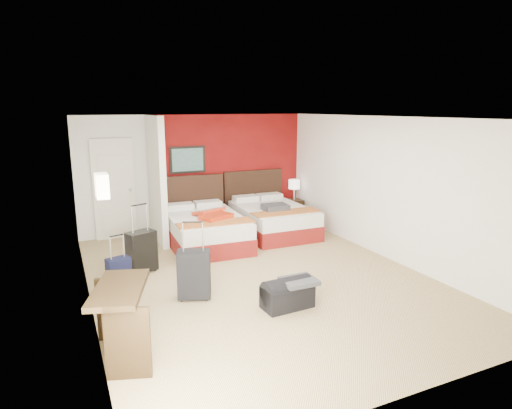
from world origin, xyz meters
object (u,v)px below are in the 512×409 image
red_suitcase_open (212,214)px  desk (122,322)px  nightstand (294,210)px  bed_left (206,231)px  bed_right (273,220)px  table_lamp (294,190)px  suitcase_navy (119,275)px  duffel_bag (287,295)px  suitcase_black (142,253)px  suitcase_charcoal (194,276)px

red_suitcase_open → desk: 3.94m
nightstand → red_suitcase_open: bearing=-154.4°
bed_left → bed_right: bed_left is taller
bed_right → red_suitcase_open: 1.54m
bed_right → desk: size_ratio=1.98×
table_lamp → suitcase_navy: size_ratio=1.03×
nightstand → duffel_bag: 4.66m
table_lamp → duffel_bag: (-2.35, -4.02, -0.58)m
bed_left → desk: size_ratio=2.00×
red_suitcase_open → table_lamp: table_lamp is taller
bed_right → duffel_bag: bed_right is taller
suitcase_black → desk: size_ratio=0.67×
bed_left → nightstand: bearing=24.0°
bed_left → duffel_bag: size_ratio=2.92×
bed_left → suitcase_navy: bearing=-137.9°
bed_left → suitcase_black: 1.69m
red_suitcase_open → nightstand: red_suitcase_open is taller
nightstand → desk: 6.29m
bed_left → desk: bearing=-118.2°
red_suitcase_open → suitcase_charcoal: 2.41m
suitcase_black → desk: (-0.65, -2.46, 0.08)m
table_lamp → suitcase_black: table_lamp is taller
table_lamp → duffel_bag: 4.69m
table_lamp → suitcase_navy: (-4.33, -2.45, -0.52)m
nightstand → table_lamp: size_ratio=1.09×
suitcase_navy → desk: desk is taller
red_suitcase_open → suitcase_black: size_ratio=1.20×
duffel_bag → nightstand: bearing=56.6°
suitcase_charcoal → suitcase_navy: 1.20m
red_suitcase_open → table_lamp: 2.62m
bed_right → suitcase_navy: bearing=-152.2°
bed_left → nightstand: size_ratio=3.80×
bed_right → nightstand: 1.19m
suitcase_charcoal → duffel_bag: suitcase_charcoal is taller
nightstand → suitcase_black: 4.33m
bed_left → red_suitcase_open: size_ratio=2.48×
suitcase_charcoal → bed_right: bearing=65.7°
nightstand → table_lamp: table_lamp is taller
suitcase_black → duffel_bag: size_ratio=0.98×
suitcase_charcoal → desk: 1.61m
red_suitcase_open → duffel_bag: 3.00m
bed_right → suitcase_charcoal: suitcase_charcoal is taller
bed_left → nightstand: (2.49, 0.96, -0.04)m
suitcase_navy → suitcase_charcoal: bearing=-54.7°
bed_left → red_suitcase_open: red_suitcase_open is taller
bed_left → nightstand: 2.67m
suitcase_black → desk: desk is taller
bed_left → suitcase_charcoal: size_ratio=2.94×
bed_right → suitcase_navy: size_ratio=4.25×
duffel_bag → desk: (-2.19, -0.33, 0.24)m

